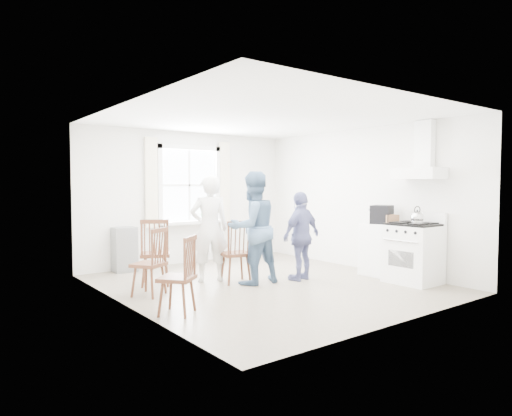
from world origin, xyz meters
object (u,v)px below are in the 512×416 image
at_px(windsor_chair_a, 155,254).
at_px(windsor_chair_b, 238,245).
at_px(gas_stove, 413,253).
at_px(stereo_stack, 382,214).
at_px(person_mid, 253,228).
at_px(person_right, 301,236).
at_px(low_cabinet, 380,249).
at_px(person_left, 209,229).
at_px(windsor_chair_c, 185,266).

xyz_separation_m(windsor_chair_a, windsor_chair_b, (1.37, -0.06, 0.03)).
height_order(gas_stove, stereo_stack, stereo_stack).
relative_size(windsor_chair_a, person_mid, 0.55).
height_order(windsor_chair_a, person_right, person_right).
xyz_separation_m(low_cabinet, person_mid, (-2.14, 0.80, 0.44)).
bearing_deg(person_right, stereo_stack, 145.85).
xyz_separation_m(gas_stove, person_left, (-2.52, 2.05, 0.37)).
bearing_deg(person_left, person_right, 167.29).
bearing_deg(windsor_chair_c, low_cabinet, 1.21).
distance_m(gas_stove, person_left, 3.27).
bearing_deg(person_mid, person_left, -48.72).
height_order(low_cabinet, stereo_stack, stereo_stack).
distance_m(windsor_chair_c, person_right, 2.55).
bearing_deg(windsor_chair_b, stereo_stack, -23.25).
bearing_deg(windsor_chair_b, low_cabinet, -21.47).
distance_m(windsor_chair_b, person_mid, 0.35).
height_order(stereo_stack, windsor_chair_c, stereo_stack).
xyz_separation_m(windsor_chair_a, windsor_chair_c, (-0.10, -1.06, -0.01)).
bearing_deg(stereo_stack, person_left, 150.99).
bearing_deg(windsor_chair_c, person_right, 14.04).
distance_m(low_cabinet, person_left, 2.95).
distance_m(windsor_chair_a, person_mid, 1.61).
bearing_deg(low_cabinet, stereo_stack, -124.57).
bearing_deg(person_right, windsor_chair_b, -29.93).
height_order(low_cabinet, windsor_chair_c, windsor_chair_c).
relative_size(gas_stove, person_left, 0.66).
relative_size(gas_stove, windsor_chair_a, 1.16).
xyz_separation_m(gas_stove, windsor_chair_c, (-3.74, 0.62, 0.10)).
height_order(low_cabinet, person_right, person_right).
bearing_deg(stereo_stack, windsor_chair_c, -179.78).
height_order(stereo_stack, windsor_chair_b, stereo_stack).
bearing_deg(gas_stove, low_cabinet, 84.32).
xyz_separation_m(windsor_chair_c, person_mid, (1.67, 0.88, 0.30)).
xyz_separation_m(stereo_stack, person_left, (-2.55, 1.41, -0.20)).
bearing_deg(windsor_chair_c, person_left, 49.57).
bearing_deg(person_mid, windsor_chair_c, 29.22).
distance_m(stereo_stack, person_mid, 2.27).
distance_m(person_mid, person_right, 0.86).
height_order(stereo_stack, person_right, person_right).
bearing_deg(windsor_chair_b, windsor_chair_c, -145.96).
xyz_separation_m(gas_stove, low_cabinet, (0.07, 0.70, -0.03)).
xyz_separation_m(windsor_chair_b, person_left, (-0.26, 0.43, 0.24)).
height_order(gas_stove, windsor_chair_b, gas_stove).
distance_m(windsor_chair_b, windsor_chair_c, 1.78).
xyz_separation_m(gas_stove, windsor_chair_b, (-2.26, 1.62, 0.13)).
distance_m(stereo_stack, person_right, 1.46).
height_order(gas_stove, windsor_chair_c, gas_stove).
relative_size(low_cabinet, windsor_chair_b, 0.89).
xyz_separation_m(stereo_stack, windsor_chair_b, (-2.29, 0.98, -0.44)).
distance_m(low_cabinet, person_mid, 2.32).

